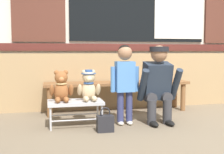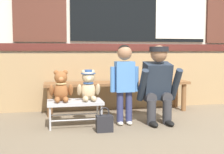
% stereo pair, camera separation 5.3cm
% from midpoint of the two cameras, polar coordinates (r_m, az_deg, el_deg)
% --- Properties ---
extents(ground_plane, '(60.00, 60.00, 0.00)m').
position_cam_midpoint_polar(ground_plane, '(3.47, 14.36, -9.73)').
color(ground_plane, '#756651').
extents(brick_low_wall, '(6.65, 0.25, 0.85)m').
position_cam_midpoint_polar(brick_low_wall, '(4.69, 6.50, -0.52)').
color(brick_low_wall, tan).
rests_on(brick_low_wall, ground).
extents(wooden_bench_long, '(2.10, 0.40, 0.44)m').
position_cam_midpoint_polar(wooden_bench_long, '(4.18, 0.72, -1.86)').
color(wooden_bench_long, brown).
rests_on(wooden_bench_long, ground).
extents(small_display_bench, '(0.64, 0.36, 0.30)m').
position_cam_midpoint_polar(small_display_bench, '(3.42, -7.70, -5.26)').
color(small_display_bench, '#BCBCC1').
rests_on(small_display_bench, ground).
extents(teddy_bear_plain, '(0.28, 0.26, 0.36)m').
position_cam_midpoint_polar(teddy_bear_plain, '(3.38, -10.45, -2.03)').
color(teddy_bear_plain, '#93562D').
rests_on(teddy_bear_plain, small_display_bench).
extents(teddy_bear_with_hat, '(0.28, 0.27, 0.36)m').
position_cam_midpoint_polar(teddy_bear_with_hat, '(3.41, -5.07, -1.76)').
color(teddy_bear_with_hat, '#CCB289').
rests_on(teddy_bear_with_hat, small_display_bench).
extents(child_standing, '(0.35, 0.18, 0.96)m').
position_cam_midpoint_polar(child_standing, '(3.42, 2.11, 0.29)').
color(child_standing, navy).
rests_on(child_standing, ground).
extents(adult_crouching, '(0.50, 0.49, 0.95)m').
position_cam_midpoint_polar(adult_crouching, '(3.56, 8.68, -1.38)').
color(adult_crouching, '#333338').
rests_on(adult_crouching, ground).
extents(handbag_on_ground, '(0.18, 0.11, 0.27)m').
position_cam_midpoint_polar(handbag_on_ground, '(3.19, -1.84, -9.11)').
color(handbag_on_ground, '#232328').
rests_on(handbag_on_ground, ground).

